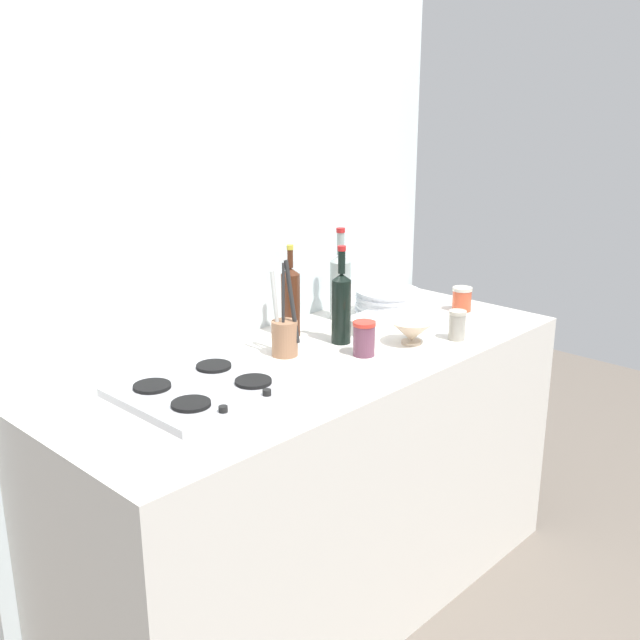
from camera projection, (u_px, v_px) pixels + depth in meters
ground_plane at (320, 596)px, 2.63m from camera, size 6.00×6.00×0.00m
counter_block at (320, 483)px, 2.50m from camera, size 1.80×0.70×0.90m
backsplash_panel at (239, 266)px, 2.55m from camera, size 1.90×0.06×2.26m
stovetop_hob at (204, 389)px, 2.07m from camera, size 0.43×0.39×0.04m
plate_stack at (388, 302)px, 2.81m from camera, size 0.25×0.25×0.09m
wine_bottle_leftmost at (341, 306)px, 2.46m from camera, size 0.06×0.06×0.33m
wine_bottle_mid_left at (291, 300)px, 2.53m from camera, size 0.06×0.06×0.32m
wine_bottle_mid_right at (340, 284)px, 2.72m from camera, size 0.07×0.07×0.34m
mixing_bowl at (412, 331)px, 2.47m from camera, size 0.15×0.15×0.08m
butter_dish at (365, 324)px, 2.60m from camera, size 0.15×0.09×0.05m
utensil_crock at (285, 334)px, 2.35m from camera, size 0.08×0.09×0.31m
condiment_jar_front at (457, 325)px, 2.51m from camera, size 0.06×0.06×0.10m
condiment_jar_rear at (364, 338)px, 2.36m from camera, size 0.07×0.07×0.11m
condiment_jar_spare at (462, 299)px, 2.84m from camera, size 0.08×0.08×0.09m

